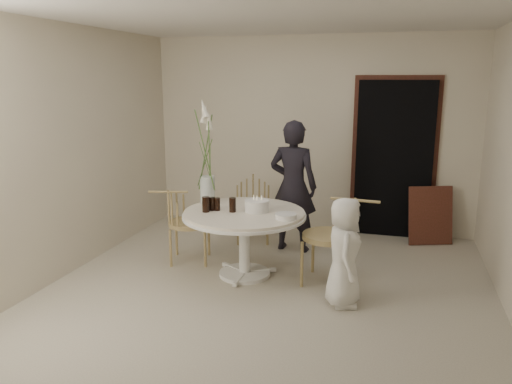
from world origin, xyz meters
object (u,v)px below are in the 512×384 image
(chair_left, at_px, (179,216))
(girl, at_px, (293,186))
(flower_vase, at_px, (207,168))
(table, at_px, (244,221))
(chair_right, at_px, (341,228))
(chair_far, at_px, (253,199))
(boy, at_px, (344,252))
(birthday_cake, at_px, (257,206))

(chair_left, xyz_separation_m, girl, (1.19, 0.77, 0.26))
(girl, relative_size, flower_vase, 1.39)
(table, relative_size, chair_right, 1.40)
(chair_far, distance_m, flower_vase, 1.25)
(chair_far, bearing_deg, boy, -66.68)
(flower_vase, bearing_deg, chair_far, 78.32)
(chair_far, xyz_separation_m, birthday_cake, (0.42, -1.27, 0.26))
(birthday_cake, bearing_deg, table, -167.76)
(chair_left, height_order, birthday_cake, birthday_cake)
(chair_far, bearing_deg, flower_vase, -117.45)
(table, distance_m, girl, 1.05)
(chair_right, relative_size, boy, 0.90)
(chair_far, bearing_deg, chair_right, -59.28)
(table, bearing_deg, flower_vase, 156.53)
(chair_left, bearing_deg, chair_right, -110.22)
(chair_left, bearing_deg, boy, -123.10)
(table, xyz_separation_m, boy, (1.12, -0.43, -0.09))
(chair_right, relative_size, birthday_cake, 3.62)
(chair_left, bearing_deg, chair_far, -43.45)
(chair_right, relative_size, girl, 0.58)
(chair_left, height_order, boy, boy)
(boy, bearing_deg, chair_left, 62.53)
(boy, distance_m, flower_vase, 1.85)
(chair_left, bearing_deg, girl, -72.37)
(chair_far, distance_m, chair_left, 1.23)
(birthday_cake, bearing_deg, chair_left, 169.50)
(chair_right, distance_m, girl, 1.19)
(boy, xyz_separation_m, birthday_cake, (-0.98, 0.46, 0.27))
(chair_right, bearing_deg, chair_far, -127.93)
(chair_far, distance_m, chair_right, 1.82)
(boy, bearing_deg, birthday_cake, 55.57)
(table, relative_size, chair_far, 1.60)
(boy, relative_size, flower_vase, 0.90)
(chair_far, height_order, chair_right, chair_right)
(table, relative_size, flower_vase, 1.13)
(chair_left, distance_m, flower_vase, 0.69)
(table, relative_size, chair_left, 1.54)
(chair_right, xyz_separation_m, birthday_cake, (-0.90, -0.02, 0.18))
(table, bearing_deg, chair_far, 102.31)
(chair_right, distance_m, flower_vase, 1.64)
(table, bearing_deg, girl, 71.55)
(birthday_cake, bearing_deg, girl, 78.45)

